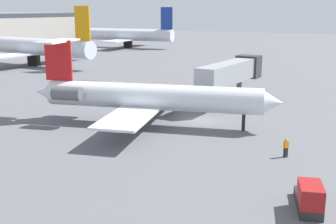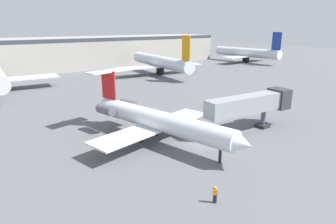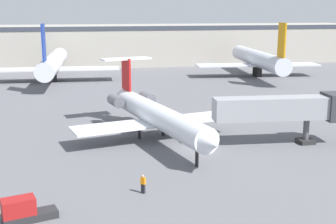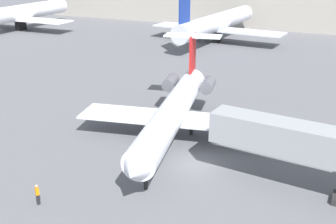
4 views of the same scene
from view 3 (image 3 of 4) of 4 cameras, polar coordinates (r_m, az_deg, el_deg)
name	(u,v)px [view 3 (image 3 of 4)]	position (r m, az deg, el deg)	size (l,w,h in m)	color
ground_plane	(199,149)	(51.45, 3.95, -4.72)	(400.00, 400.00, 0.10)	#5B5B60
regional_jet	(155,114)	(54.01, -1.69, -0.24)	(20.64, 27.84, 9.08)	silver
jet_bridge	(289,109)	(53.76, 15.25, 0.43)	(16.01, 4.58, 6.00)	gray
ground_crew_marshaller	(143,184)	(38.89, -3.22, -9.20)	(0.48, 0.45, 1.69)	black
baggage_tug_lead	(24,211)	(35.68, -18.02, -11.98)	(4.22, 2.32, 1.90)	#262628
terminal_building	(112,45)	(134.25, -7.19, 8.56)	(155.65, 22.25, 11.45)	#9E998E
parked_airliner_west_mid	(53,63)	(102.59, -14.52, 6.11)	(29.54, 34.89, 13.19)	silver
parked_airliner_centre	(258,59)	(109.53, 11.48, 6.66)	(30.09, 35.38, 13.19)	silver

